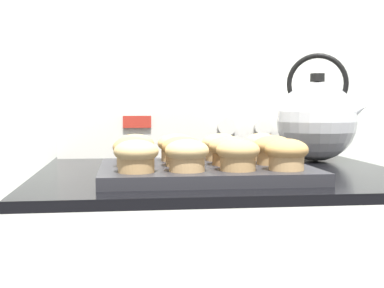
% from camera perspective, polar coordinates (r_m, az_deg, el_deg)
% --- Properties ---
extents(wall_back, '(8.00, 0.05, 2.40)m').
position_cam_1_polar(wall_back, '(1.48, 0.50, 10.53)').
color(wall_back, silver).
rests_on(wall_back, ground_plane).
extents(control_panel, '(0.73, 0.07, 0.16)m').
position_cam_1_polar(control_panel, '(1.42, 0.88, 1.93)').
color(control_panel, white).
rests_on(control_panel, stove_range).
extents(muffin_pan, '(0.39, 0.31, 0.02)m').
position_cam_1_polar(muffin_pan, '(1.02, 1.37, -2.91)').
color(muffin_pan, '#28282D').
rests_on(muffin_pan, stove_range).
extents(muffin_r0_c0, '(0.08, 0.08, 0.06)m').
position_cam_1_polar(muffin_r0_c0, '(0.91, -5.97, -1.21)').
color(muffin_r0_c0, tan).
rests_on(muffin_r0_c0, muffin_pan).
extents(muffin_r0_c1, '(0.08, 0.08, 0.06)m').
position_cam_1_polar(muffin_r0_c1, '(0.92, -0.55, -1.14)').
color(muffin_r0_c1, tan).
rests_on(muffin_r0_c1, muffin_pan).
extents(muffin_r0_c2, '(0.08, 0.08, 0.06)m').
position_cam_1_polar(muffin_r0_c2, '(0.94, 4.84, -1.08)').
color(muffin_r0_c2, tan).
rests_on(muffin_r0_c2, muffin_pan).
extents(muffin_r0_c3, '(0.08, 0.08, 0.06)m').
position_cam_1_polar(muffin_r0_c3, '(0.95, 10.04, -1.03)').
color(muffin_r0_c3, tan).
rests_on(muffin_r0_c3, muffin_pan).
extents(muffin_r1_c0, '(0.08, 0.08, 0.06)m').
position_cam_1_polar(muffin_r1_c0, '(1.00, -6.27, -0.75)').
color(muffin_r1_c0, tan).
rests_on(muffin_r1_c0, muffin_pan).
extents(muffin_r1_c1, '(0.08, 0.08, 0.06)m').
position_cam_1_polar(muffin_r1_c1, '(1.00, -1.07, -0.70)').
color(muffin_r1_c1, tan).
rests_on(muffin_r1_c1, muffin_pan).
extents(muffin_r1_c2, '(0.08, 0.08, 0.06)m').
position_cam_1_polar(muffin_r1_c2, '(1.02, 3.78, -0.64)').
color(muffin_r1_c2, olive).
rests_on(muffin_r1_c2, muffin_pan).
extents(muffin_r1_c3, '(0.08, 0.08, 0.06)m').
position_cam_1_polar(muffin_r1_c3, '(1.04, 8.64, -0.57)').
color(muffin_r1_c3, tan).
rests_on(muffin_r1_c3, muffin_pan).
extents(muffin_r2_c0, '(0.08, 0.08, 0.06)m').
position_cam_1_polar(muffin_r2_c0, '(1.09, -6.09, -0.35)').
color(muffin_r2_c0, '#A37A4C').
rests_on(muffin_r2_c0, muffin_pan).
extents(muffin_r2_c1, '(0.08, 0.08, 0.06)m').
position_cam_1_polar(muffin_r2_c1, '(1.10, -1.68, -0.29)').
color(muffin_r2_c1, tan).
rests_on(muffin_r2_c1, muffin_pan).
extents(muffin_r2_c2, '(0.08, 0.08, 0.06)m').
position_cam_1_polar(muffin_r2_c2, '(1.11, 3.07, -0.24)').
color(muffin_r2_c2, tan).
rests_on(muffin_r2_c2, muffin_pan).
extents(muffin_r2_c3, '(0.08, 0.08, 0.06)m').
position_cam_1_polar(muffin_r2_c3, '(1.12, 7.35, -0.21)').
color(muffin_r2_c3, tan).
rests_on(muffin_r2_c3, muffin_pan).
extents(tea_kettle, '(0.22, 0.19, 0.26)m').
position_cam_1_polar(tea_kettle, '(1.33, 13.21, 2.52)').
color(tea_kettle, silver).
rests_on(tea_kettle, stove_range).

